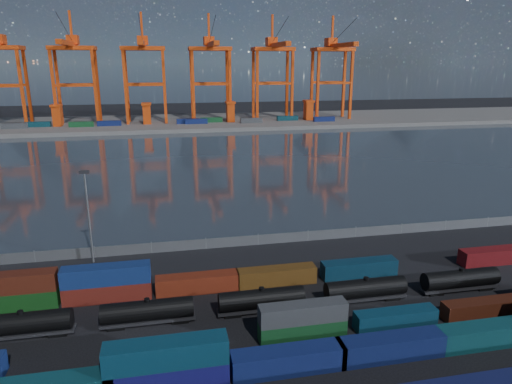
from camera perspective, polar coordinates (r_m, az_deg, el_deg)
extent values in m
plane|color=black|center=(64.13, 5.55, -16.01)|extent=(700.00, 700.00, 0.00)
plane|color=#29323B|center=(161.35, -5.31, 3.75)|extent=(700.00, 700.00, 0.00)
cube|color=#514F4C|center=(264.46, -7.86, 8.65)|extent=(700.00, 70.00, 2.00)
cone|color=#1E2630|center=(1677.53, -4.29, 22.60)|extent=(1040.00, 1040.00, 460.00)
cone|color=#1E2630|center=(1770.12, 9.60, 20.78)|extent=(960.00, 960.00, 380.00)
cone|color=#1E2630|center=(1917.43, 19.91, 18.51)|extent=(840.00, 840.00, 300.00)
cube|color=navy|center=(53.60, -10.96, -21.64)|extent=(13.06, 2.65, 2.83)
cube|color=#0E354B|center=(51.94, -11.13, -19.16)|extent=(13.06, 2.65, 2.83)
cube|color=navy|center=(55.00, 4.07, -20.25)|extent=(13.06, 2.65, 2.83)
cube|color=#101C51|center=(59.07, 16.43, -18.10)|extent=(13.06, 2.65, 2.83)
cube|color=#0D3F46|center=(65.62, 26.95, -15.60)|extent=(13.06, 2.65, 2.83)
cube|color=#11421D|center=(60.62, 5.82, -16.73)|extent=(11.20, 2.28, 2.43)
cube|color=#3B3D40|center=(59.35, 5.89, -14.76)|extent=(11.20, 2.28, 2.43)
cube|color=#0D3146|center=(65.15, 17.03, -14.90)|extent=(11.20, 2.28, 2.43)
cube|color=#511E10|center=(71.69, 26.29, -12.94)|extent=(11.20, 2.28, 2.43)
cube|color=#114214|center=(74.82, -28.19, -11.85)|extent=(12.57, 2.56, 2.72)
cube|color=#4E1C0F|center=(73.67, -28.47, -9.96)|extent=(12.57, 2.56, 2.72)
cube|color=maroon|center=(71.99, -18.02, -11.74)|extent=(12.57, 2.56, 2.72)
cube|color=navy|center=(70.81, -18.21, -9.78)|extent=(12.57, 2.56, 2.72)
cube|color=maroon|center=(71.48, -7.31, -11.24)|extent=(12.57, 2.56, 2.72)
cube|color=#563411|center=(73.19, 2.57, -10.44)|extent=(12.57, 2.56, 2.72)
cube|color=#0B2A3E|center=(77.47, 12.76, -9.28)|extent=(12.57, 2.56, 2.72)
cube|color=maroon|center=(90.26, 27.61, -7.08)|extent=(12.57, 2.56, 2.72)
cylinder|color=black|center=(66.81, -27.22, -14.35)|extent=(12.01, 2.68, 2.68)
cylinder|color=black|center=(66.12, -27.39, -13.23)|extent=(0.74, 0.74, 0.46)
cube|color=black|center=(67.53, -27.06, -15.44)|extent=(12.48, 1.85, 0.37)
cube|color=black|center=(66.67, -23.45, -15.76)|extent=(2.31, 1.66, 0.55)
cylinder|color=black|center=(64.17, -13.40, -14.18)|extent=(12.01, 2.68, 2.68)
cylinder|color=black|center=(63.45, -13.49, -13.02)|extent=(0.74, 0.74, 0.46)
cube|color=black|center=(64.91, -13.31, -15.31)|extent=(12.48, 1.85, 0.37)
cube|color=black|center=(65.45, -17.07, -15.71)|extent=(2.31, 1.66, 0.55)
cube|color=black|center=(65.01, -9.50, -15.40)|extent=(2.31, 1.66, 0.55)
cylinder|color=black|center=(65.20, 0.70, -13.18)|extent=(12.01, 2.68, 2.68)
cylinder|color=black|center=(64.50, 0.70, -12.03)|extent=(0.74, 0.74, 0.46)
cube|color=black|center=(65.94, 0.69, -14.30)|extent=(12.48, 1.85, 0.37)
cube|color=black|center=(65.49, -2.99, -14.93)|extent=(2.31, 1.66, 0.55)
cube|color=black|center=(67.01, 4.28, -14.18)|extent=(2.31, 1.66, 0.55)
cylinder|color=black|center=(69.76, 13.51, -11.60)|extent=(12.01, 2.68, 2.68)
cylinder|color=black|center=(69.10, 13.59, -10.51)|extent=(0.74, 0.74, 0.46)
cube|color=black|center=(70.44, 13.43, -12.67)|extent=(12.48, 1.85, 0.37)
cube|color=black|center=(69.10, 10.19, -13.41)|extent=(2.31, 1.66, 0.55)
cube|color=black|center=(72.34, 16.48, -12.43)|extent=(2.31, 1.66, 0.55)
cylinder|color=black|center=(77.21, 24.18, -9.83)|extent=(12.01, 2.68, 2.68)
cylinder|color=black|center=(76.61, 24.30, -8.83)|extent=(0.74, 0.74, 0.46)
cube|color=black|center=(77.83, 24.05, -10.81)|extent=(12.48, 1.85, 0.37)
cube|color=black|center=(75.77, 21.40, -11.56)|extent=(2.31, 1.66, 0.55)
cube|color=black|center=(80.36, 26.49, -10.56)|extent=(2.31, 1.66, 0.55)
cube|color=#595B5E|center=(87.96, 0.26, -6.00)|extent=(160.00, 0.06, 2.00)
cylinder|color=slate|center=(89.45, -25.93, -7.24)|extent=(0.12, 0.12, 2.20)
cylinder|color=slate|center=(87.37, -19.54, -7.06)|extent=(0.12, 0.12, 2.20)
cylinder|color=slate|center=(86.40, -12.93, -6.77)|extent=(0.12, 0.12, 2.20)
cylinder|color=slate|center=(86.59, -6.27, -6.39)|extent=(0.12, 0.12, 2.20)
cylinder|color=slate|center=(87.92, 0.26, -5.94)|extent=(0.12, 0.12, 2.20)
cylinder|color=slate|center=(90.34, 6.51, -5.43)|extent=(0.12, 0.12, 2.20)
cylinder|color=slate|center=(93.77, 12.36, -4.90)|extent=(0.12, 0.12, 2.20)
cylinder|color=slate|center=(98.11, 17.73, -4.36)|extent=(0.12, 0.12, 2.20)
cylinder|color=slate|center=(103.24, 22.61, -3.84)|extent=(0.12, 0.12, 2.20)
cylinder|color=slate|center=(109.04, 26.99, -3.35)|extent=(0.12, 0.12, 2.20)
cylinder|color=slate|center=(83.15, -20.16, -3.20)|extent=(0.36, 0.36, 16.00)
cube|color=black|center=(80.95, -20.71, 2.37)|extent=(1.60, 0.40, 0.60)
cube|color=#E24310|center=(260.94, -27.21, 11.26)|extent=(1.45, 1.45, 40.78)
cube|color=#E24310|center=(271.44, -26.62, 11.45)|extent=(1.45, 1.45, 40.78)
cube|color=#E24310|center=(263.63, -29.39, 11.46)|extent=(19.94, 1.27, 1.27)
cube|color=#E24310|center=(274.03, -28.72, 11.64)|extent=(19.94, 1.27, 1.27)
cube|color=#E24310|center=(257.40, -23.93, 11.61)|extent=(1.45, 1.45, 40.78)
cube|color=#E24310|center=(268.04, -23.45, 11.78)|extent=(1.45, 1.45, 40.78)
cube|color=#E24310|center=(254.02, -19.45, 12.01)|extent=(1.45, 1.45, 40.78)
cube|color=#E24310|center=(264.79, -19.14, 12.17)|extent=(1.45, 1.45, 40.78)
cube|color=#E24310|center=(255.42, -21.75, 12.27)|extent=(19.94, 1.27, 1.27)
cube|color=#E24310|center=(266.13, -21.36, 12.41)|extent=(19.94, 1.27, 1.27)
cube|color=#E24310|center=(260.62, -21.97, 16.36)|extent=(22.66, 12.69, 1.99)
cube|color=#E24310|center=(249.96, -22.46, 16.79)|extent=(2.72, 43.50, 2.27)
cube|color=#E24310|center=(264.33, -21.93, 17.23)|extent=(5.44, 7.25, 4.53)
cube|color=#E24310|center=(262.92, -22.16, 18.71)|extent=(1.09, 1.09, 14.50)
cylinder|color=black|center=(248.13, -22.71, 18.26)|extent=(0.22, 37.30, 12.31)
cube|color=#E24310|center=(252.48, -15.99, 12.28)|extent=(1.45, 1.45, 40.78)
cube|color=#E24310|center=(263.31, -15.82, 12.42)|extent=(1.45, 1.45, 40.78)
cube|color=#E24310|center=(251.81, -11.36, 12.57)|extent=(1.45, 1.45, 40.78)
cube|color=#E24310|center=(262.67, -11.38, 12.69)|extent=(1.45, 1.45, 40.78)
cube|color=#E24310|center=(251.85, -13.71, 12.89)|extent=(19.94, 1.27, 1.27)
cube|color=#E24310|center=(262.71, -13.64, 13.01)|extent=(19.94, 1.27, 1.27)
cube|color=#E24310|center=(257.12, -13.95, 17.03)|extent=(22.66, 12.69, 1.99)
cube|color=#E24310|center=(246.31, -14.07, 17.51)|extent=(2.72, 43.50, 2.27)
cube|color=#E24310|center=(260.88, -13.99, 17.91)|extent=(5.44, 7.25, 4.53)
cube|color=#E24310|center=(259.45, -14.11, 19.42)|extent=(1.09, 1.09, 14.50)
cylinder|color=black|center=(244.45, -14.20, 19.01)|extent=(0.22, 37.30, 12.31)
cube|color=#E24310|center=(252.36, -7.86, 12.73)|extent=(1.45, 1.45, 40.78)
cube|color=#E24310|center=(263.19, -8.02, 12.85)|extent=(1.45, 1.45, 40.78)
cube|color=#E24310|center=(254.45, -3.26, 12.87)|extent=(1.45, 1.45, 40.78)
cube|color=#E24310|center=(265.20, -3.61, 12.99)|extent=(1.45, 1.45, 40.78)
cube|color=#E24310|center=(253.11, -5.57, 13.27)|extent=(19.94, 1.27, 1.27)
cube|color=#E24310|center=(263.92, -5.82, 13.37)|extent=(19.94, 1.27, 1.27)
cube|color=#E24310|center=(258.35, -5.81, 17.39)|extent=(22.66, 12.69, 1.99)
cube|color=#E24310|center=(247.60, -5.56, 17.88)|extent=(2.72, 43.50, 2.27)
cube|color=#E24310|center=(262.10, -5.92, 18.26)|extent=(5.44, 7.25, 4.53)
cube|color=#E24310|center=(260.67, -5.93, 19.77)|extent=(1.09, 1.09, 14.50)
cylinder|color=black|center=(245.75, -5.54, 19.38)|extent=(0.22, 37.30, 12.31)
cube|color=#E24310|center=(257.05, 0.15, 12.93)|extent=(1.45, 1.45, 40.78)
cube|color=#E24310|center=(267.69, -0.33, 13.05)|extent=(1.45, 1.45, 40.78)
cube|color=#E24310|center=(261.78, 4.54, 12.94)|extent=(1.45, 1.45, 40.78)
cube|color=#E24310|center=(272.24, 3.90, 13.06)|extent=(1.45, 1.45, 40.78)
cube|color=#E24310|center=(259.14, 2.37, 13.39)|extent=(19.94, 1.27, 1.27)
cube|color=#E24310|center=(269.70, 1.80, 13.50)|extent=(19.94, 1.27, 1.27)
cube|color=#E24310|center=(264.26, 2.12, 17.42)|extent=(22.66, 12.69, 1.99)
cube|color=#E24310|center=(253.76, 2.73, 17.89)|extent=(2.72, 43.50, 2.27)
cube|color=#E24310|center=(267.92, 1.94, 18.28)|extent=(5.44, 7.25, 4.53)
cube|color=#E24310|center=(266.53, 2.05, 19.75)|extent=(1.09, 1.09, 14.50)
cylinder|color=black|center=(251.95, 2.88, 19.35)|extent=(0.22, 37.30, 12.31)
cube|color=#E24310|center=(266.29, 7.74, 12.89)|extent=(1.45, 1.45, 40.78)
cube|color=#E24310|center=(276.59, 6.99, 13.03)|extent=(1.45, 1.45, 40.78)
cube|color=#E24310|center=(273.43, 11.79, 12.78)|extent=(1.45, 1.45, 40.78)
cube|color=#E24310|center=(283.46, 10.92, 12.93)|extent=(1.45, 1.45, 40.78)
cube|color=#E24310|center=(269.61, 9.81, 13.28)|extent=(19.94, 1.27, 1.27)
cube|color=#E24310|center=(279.78, 9.00, 13.40)|extent=(19.94, 1.27, 1.27)
cube|color=#E24310|center=(274.54, 9.58, 17.17)|extent=(22.66, 12.69, 1.99)
cube|color=#E24310|center=(264.44, 10.47, 17.58)|extent=(2.72, 43.50, 2.27)
cube|color=#E24310|center=(278.06, 9.34, 18.00)|extent=(5.44, 7.25, 4.53)
cube|color=#E24310|center=(276.72, 9.54, 19.41)|extent=(1.09, 1.09, 14.50)
cylinder|color=black|center=(262.71, 10.72, 18.96)|extent=(0.22, 37.30, 12.31)
cube|color=navy|center=(249.05, -7.49, 8.75)|extent=(12.00, 2.44, 2.60)
cube|color=navy|center=(260.05, 8.50, 9.01)|extent=(12.00, 2.44, 2.60)
cube|color=navy|center=(250.18, -8.50, 8.74)|extent=(12.00, 2.44, 2.60)
cube|color=#0C3842|center=(259.89, -25.57, 7.64)|extent=(12.00, 2.44, 2.60)
cube|color=#3F4244|center=(257.95, -27.97, 7.29)|extent=(12.00, 2.44, 2.60)
cube|color=#3F4244|center=(250.92, -0.59, 8.94)|extent=(12.00, 2.44, 2.60)
cube|color=#144C23|center=(251.36, -21.00, 7.91)|extent=(12.00, 2.44, 2.60)
cube|color=navy|center=(250.81, -17.87, 8.18)|extent=(12.00, 2.44, 2.60)
cube|color=#144C23|center=(254.54, -5.60, 8.96)|extent=(12.00, 2.44, 2.60)
cube|color=#0C3842|center=(261.82, 3.95, 9.19)|extent=(12.00, 2.44, 2.60)
cube|color=#E24310|center=(258.88, -23.58, 8.67)|extent=(4.00, 6.00, 10.00)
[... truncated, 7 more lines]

